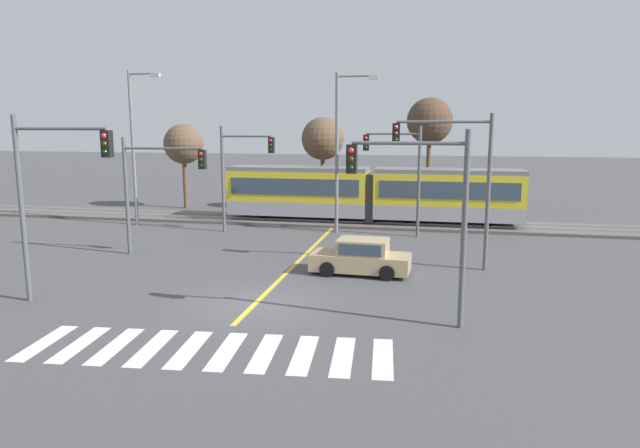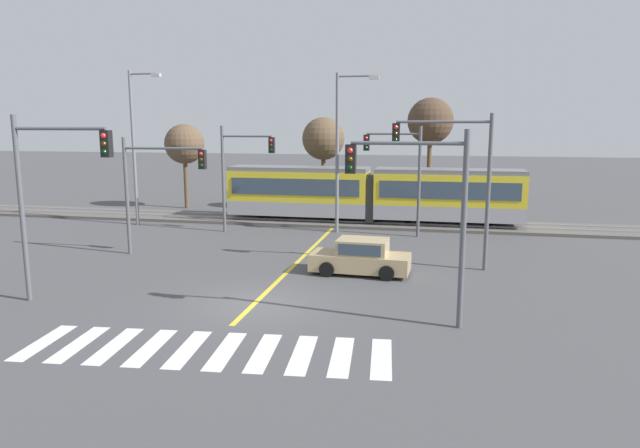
# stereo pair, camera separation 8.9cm
# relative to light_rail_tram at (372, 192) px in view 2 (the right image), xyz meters

# --- Properties ---
(ground_plane) EXTENTS (200.00, 200.00, 0.00)m
(ground_plane) POSITION_rel_light_rail_tram_xyz_m (-2.17, -17.25, -2.05)
(ground_plane) COLOR #474749
(track_bed) EXTENTS (120.00, 4.00, 0.18)m
(track_bed) POSITION_rel_light_rail_tram_xyz_m (-2.17, 0.01, -1.96)
(track_bed) COLOR #56514C
(track_bed) RESTS_ON ground
(rail_near) EXTENTS (120.00, 0.08, 0.10)m
(rail_near) POSITION_rel_light_rail_tram_xyz_m (-2.17, -0.71, -1.82)
(rail_near) COLOR #939399
(rail_near) RESTS_ON track_bed
(rail_far) EXTENTS (120.00, 0.08, 0.10)m
(rail_far) POSITION_rel_light_rail_tram_xyz_m (-2.17, 0.73, -1.82)
(rail_far) COLOR #939399
(rail_far) RESTS_ON track_bed
(light_rail_tram) EXTENTS (18.50, 2.64, 3.43)m
(light_rail_tram) POSITION_rel_light_rail_tram_xyz_m (0.00, 0.00, 0.00)
(light_rail_tram) COLOR #9E9EA3
(light_rail_tram) RESTS_ON track_bed
(crosswalk_stripe_0) EXTENTS (0.81, 2.84, 0.01)m
(crosswalk_stripe_0) POSITION_rel_light_rail_tram_xyz_m (-7.11, -21.95, -2.04)
(crosswalk_stripe_0) COLOR silver
(crosswalk_stripe_0) RESTS_ON ground
(crosswalk_stripe_1) EXTENTS (0.81, 2.84, 0.01)m
(crosswalk_stripe_1) POSITION_rel_light_rail_tram_xyz_m (-6.01, -21.85, -2.04)
(crosswalk_stripe_1) COLOR silver
(crosswalk_stripe_1) RESTS_ON ground
(crosswalk_stripe_2) EXTENTS (0.81, 2.84, 0.01)m
(crosswalk_stripe_2) POSITION_rel_light_rail_tram_xyz_m (-4.91, -21.75, -2.04)
(crosswalk_stripe_2) COLOR silver
(crosswalk_stripe_2) RESTS_ON ground
(crosswalk_stripe_3) EXTENTS (0.81, 2.84, 0.01)m
(crosswalk_stripe_3) POSITION_rel_light_rail_tram_xyz_m (-3.82, -21.65, -2.04)
(crosswalk_stripe_3) COLOR silver
(crosswalk_stripe_3) RESTS_ON ground
(crosswalk_stripe_4) EXTENTS (0.81, 2.84, 0.01)m
(crosswalk_stripe_4) POSITION_rel_light_rail_tram_xyz_m (-2.72, -21.56, -2.04)
(crosswalk_stripe_4) COLOR silver
(crosswalk_stripe_4) RESTS_ON ground
(crosswalk_stripe_5) EXTENTS (0.81, 2.84, 0.01)m
(crosswalk_stripe_5) POSITION_rel_light_rail_tram_xyz_m (-1.63, -21.46, -2.04)
(crosswalk_stripe_5) COLOR silver
(crosswalk_stripe_5) RESTS_ON ground
(crosswalk_stripe_6) EXTENTS (0.81, 2.84, 0.01)m
(crosswalk_stripe_6) POSITION_rel_light_rail_tram_xyz_m (-0.53, -21.36, -2.04)
(crosswalk_stripe_6) COLOR silver
(crosswalk_stripe_6) RESTS_ON ground
(crosswalk_stripe_7) EXTENTS (0.81, 2.84, 0.01)m
(crosswalk_stripe_7) POSITION_rel_light_rail_tram_xyz_m (0.56, -21.26, -2.04)
(crosswalk_stripe_7) COLOR silver
(crosswalk_stripe_7) RESTS_ON ground
(crosswalk_stripe_8) EXTENTS (0.81, 2.84, 0.01)m
(crosswalk_stripe_8) POSITION_rel_light_rail_tram_xyz_m (1.66, -21.16, -2.04)
(crosswalk_stripe_8) COLOR silver
(crosswalk_stripe_8) RESTS_ON ground
(crosswalk_stripe_9) EXTENTS (0.81, 2.84, 0.01)m
(crosswalk_stripe_9) POSITION_rel_light_rail_tram_xyz_m (2.76, -21.07, -2.04)
(crosswalk_stripe_9) COLOR silver
(crosswalk_stripe_9) RESTS_ON ground
(lane_centre_line) EXTENTS (0.20, 17.51, 0.01)m
(lane_centre_line) POSITION_rel_light_rail_tram_xyz_m (-2.17, -10.75, -2.05)
(lane_centre_line) COLOR gold
(lane_centre_line) RESTS_ON ground
(sedan_crossing) EXTENTS (4.27, 2.06, 1.52)m
(sedan_crossing) POSITION_rel_light_rail_tram_xyz_m (0.97, -12.28, -1.35)
(sedan_crossing) COLOR tan
(sedan_crossing) RESTS_ON ground
(traffic_light_mid_left) EXTENTS (4.25, 0.38, 5.71)m
(traffic_light_mid_left) POSITION_rel_light_rail_tram_xyz_m (-9.24, -10.79, 1.73)
(traffic_light_mid_left) COLOR #515459
(traffic_light_mid_left) RESTS_ON ground
(traffic_light_far_left) EXTENTS (3.25, 0.38, 6.24)m
(traffic_light_far_left) POSITION_rel_light_rail_tram_xyz_m (-7.25, -4.25, 1.96)
(traffic_light_far_left) COLOR #515459
(traffic_light_far_left) RESTS_ON ground
(traffic_light_near_left) EXTENTS (3.75, 0.38, 6.66)m
(traffic_light_near_left) POSITION_rel_light_rail_tram_xyz_m (-9.14, -18.46, 2.31)
(traffic_light_near_left) COLOR #515459
(traffic_light_near_left) RESTS_ON ground
(traffic_light_mid_right) EXTENTS (4.25, 0.38, 6.79)m
(traffic_light_mid_right) POSITION_rel_light_rail_tram_xyz_m (4.88, -10.56, 2.47)
(traffic_light_mid_right) COLOR #515459
(traffic_light_mid_right) RESTS_ON ground
(traffic_light_near_right) EXTENTS (3.75, 0.38, 6.19)m
(traffic_light_near_right) POSITION_rel_light_rail_tram_xyz_m (3.67, -18.19, 2.04)
(traffic_light_near_right) COLOR #515459
(traffic_light_near_right) RESTS_ON ground
(traffic_light_far_right) EXTENTS (3.25, 0.38, 6.23)m
(traffic_light_far_right) POSITION_rel_light_rail_tram_xyz_m (2.02, -3.52, 2.03)
(traffic_light_far_right) COLOR #515459
(traffic_light_far_right) RESTS_ON ground
(street_lamp_west) EXTENTS (2.14, 0.28, 9.55)m
(street_lamp_west) POSITION_rel_light_rail_tram_xyz_m (-14.41, -3.17, 3.31)
(street_lamp_west) COLOR slate
(street_lamp_west) RESTS_ON ground
(street_lamp_centre) EXTENTS (2.47, 0.28, 9.20)m
(street_lamp_centre) POSITION_rel_light_rail_tram_xyz_m (-1.47, -3.08, 3.17)
(street_lamp_centre) COLOR slate
(street_lamp_centre) RESTS_ON ground
(bare_tree_far_west) EXTENTS (2.97, 2.97, 6.34)m
(bare_tree_far_west) POSITION_rel_light_rail_tram_xyz_m (-14.65, 4.29, 2.76)
(bare_tree_far_west) COLOR brown
(bare_tree_far_west) RESTS_ON ground
(bare_tree_west) EXTENTS (3.09, 3.09, 6.83)m
(bare_tree_west) POSITION_rel_light_rail_tram_xyz_m (-4.18, 5.17, 3.19)
(bare_tree_west) COLOR brown
(bare_tree_west) RESTS_ON ground
(bare_tree_east) EXTENTS (3.23, 3.23, 8.17)m
(bare_tree_east) POSITION_rel_light_rail_tram_xyz_m (3.43, 5.57, 4.44)
(bare_tree_east) COLOR brown
(bare_tree_east) RESTS_ON ground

